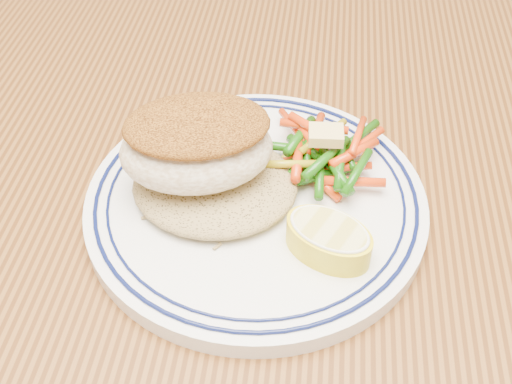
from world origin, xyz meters
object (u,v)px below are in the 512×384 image
object	(u,v)px
dining_table	(276,274)
vegetable_pile	(321,153)
fish_fillet	(197,143)
lemon_wedge	(328,238)
plate	(256,202)
rice_pilaf	(215,181)

from	to	relation	value
dining_table	vegetable_pile	world-z (taller)	vegetable_pile
fish_fillet	lemon_wedge	distance (m)	0.12
fish_fillet	lemon_wedge	bearing A→B (deg)	-27.12
dining_table	plate	world-z (taller)	plate
dining_table	fish_fillet	xyz separation A→B (m)	(-0.06, -0.01, 0.16)
fish_fillet	dining_table	bearing A→B (deg)	10.40
vegetable_pile	fish_fillet	bearing A→B (deg)	-157.54
rice_pilaf	fish_fillet	size ratio (longest dim) A/B	0.99
lemon_wedge	fish_fillet	bearing A→B (deg)	152.88
rice_pilaf	lemon_wedge	xyz separation A→B (m)	(0.09, -0.05, 0.00)
vegetable_pile	lemon_wedge	bearing A→B (deg)	-84.41
plate	dining_table	bearing A→B (deg)	40.92
dining_table	lemon_wedge	bearing A→B (deg)	-57.68
plate	fish_fillet	world-z (taller)	fish_fillet
fish_fillet	vegetable_pile	world-z (taller)	fish_fillet
rice_pilaf	vegetable_pile	distance (m)	0.09
vegetable_pile	lemon_wedge	world-z (taller)	vegetable_pile
vegetable_pile	plate	bearing A→B (deg)	-139.09
plate	fish_fillet	bearing A→B (deg)	175.56
dining_table	rice_pilaf	size ratio (longest dim) A/B	12.01
dining_table	vegetable_pile	bearing A→B (deg)	40.90
rice_pilaf	fish_fillet	world-z (taller)	fish_fillet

